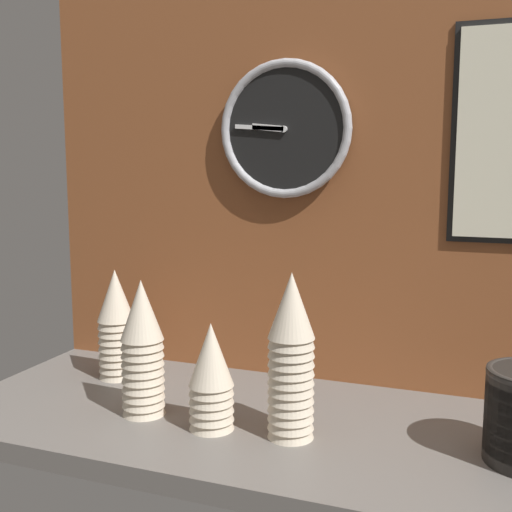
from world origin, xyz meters
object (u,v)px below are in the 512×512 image
object	(u,v)px
cup_stack_center_left	(211,376)
cup_stack_center	(291,356)
cup_stack_left	(142,348)
cup_stack_far_left	(116,324)
wall_clock	(285,129)

from	to	relation	value
cup_stack_center_left	cup_stack_center	bearing A→B (deg)	6.62
cup_stack_left	cup_stack_far_left	bearing A→B (deg)	135.16
cup_stack_far_left	wall_clock	world-z (taller)	wall_clock
cup_stack_left	wall_clock	distance (cm)	56.67
cup_stack_far_left	cup_stack_center_left	bearing A→B (deg)	-29.69
wall_clock	cup_stack_left	bearing A→B (deg)	-121.74
cup_stack_center_left	cup_stack_center	size ratio (longest dim) A/B	0.67
cup_stack_far_left	cup_stack_left	world-z (taller)	cup_stack_left
cup_stack_center_left	cup_stack_center	xyz separation A→B (cm)	(15.08, 1.75, 5.09)
cup_stack_far_left	cup_stack_center	world-z (taller)	cup_stack_center
cup_stack_center_left	cup_stack_center	distance (cm)	16.01
cup_stack_center	cup_stack_far_left	bearing A→B (deg)	160.50
wall_clock	cup_stack_center	bearing A→B (deg)	-69.34
cup_stack_center_left	cup_stack_far_left	bearing A→B (deg)	150.31
cup_stack_left	wall_clock	xyz separation A→B (cm)	(19.12, 30.92, 43.47)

